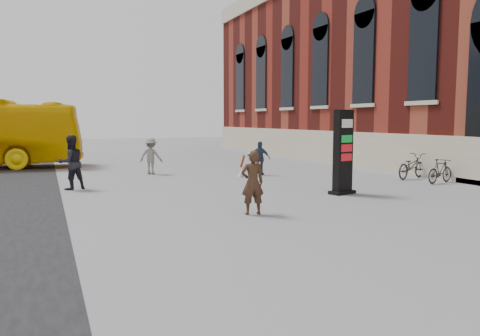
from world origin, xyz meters
name	(u,v)px	position (x,y,z in m)	size (l,w,h in m)	color
ground	(259,208)	(0.00, 0.00, 0.00)	(100.00, 100.00, 0.00)	#9E9EA3
info_pylon	(343,152)	(3.58, 1.22, 1.38)	(0.96, 0.63, 2.76)	black
woman	(252,182)	(-0.52, -0.68, 0.85)	(0.68, 0.63, 1.66)	#3E2C19
pedestrian_a	(71,163)	(-4.61, 5.68, 0.95)	(0.92, 0.72, 1.90)	black
pedestrian_b	(151,156)	(-1.04, 9.28, 0.81)	(1.05, 0.60, 1.62)	gray
pedestrian_c	(260,158)	(3.32, 7.05, 0.75)	(0.87, 0.36, 1.49)	#2D374C
bike_5	(440,171)	(8.60, 1.98, 0.47)	(0.44, 1.57, 0.95)	#25262B
bike_6	(411,166)	(8.60, 3.52, 0.52)	(0.69, 1.98, 1.04)	#25262B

